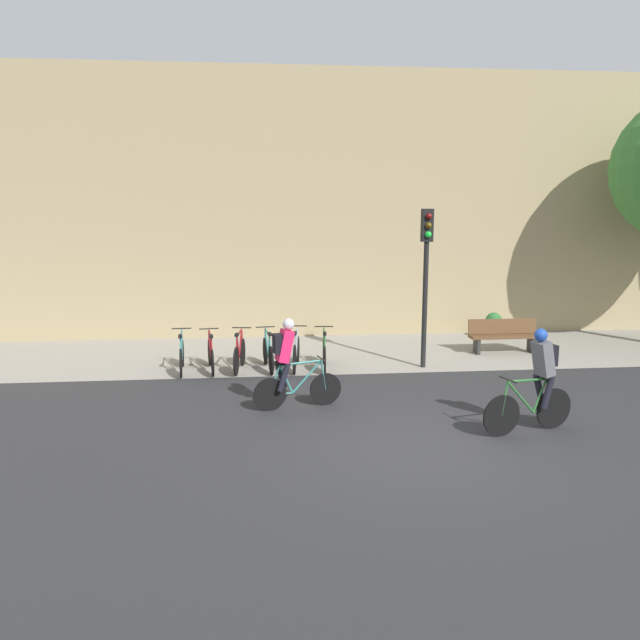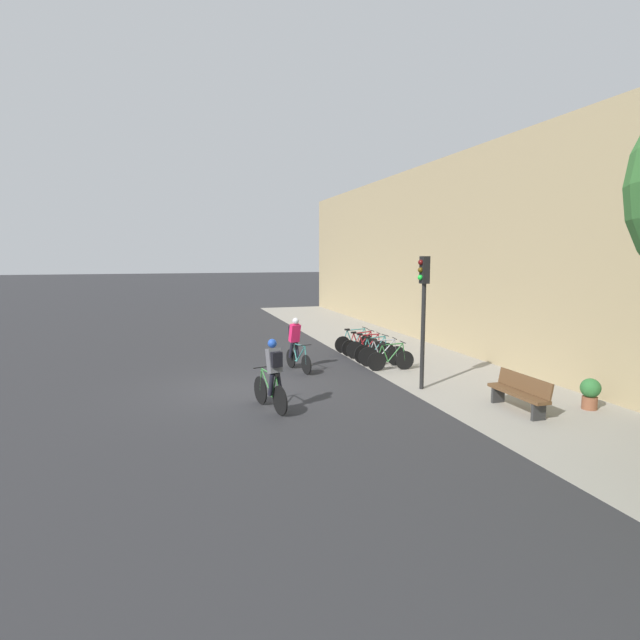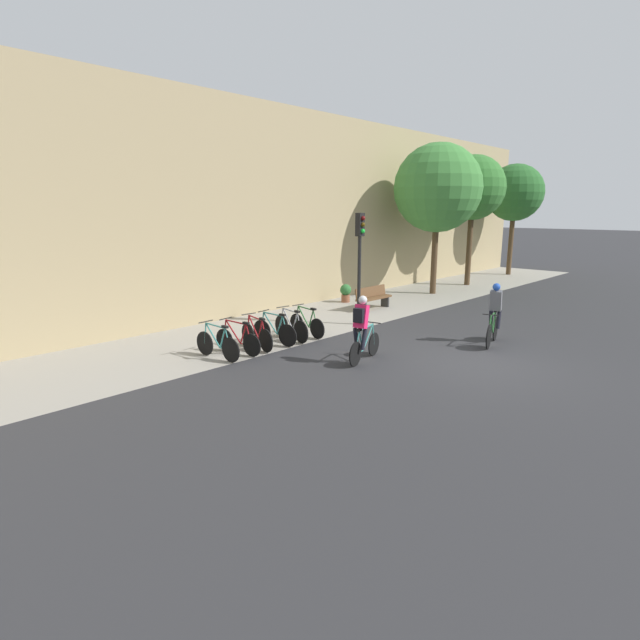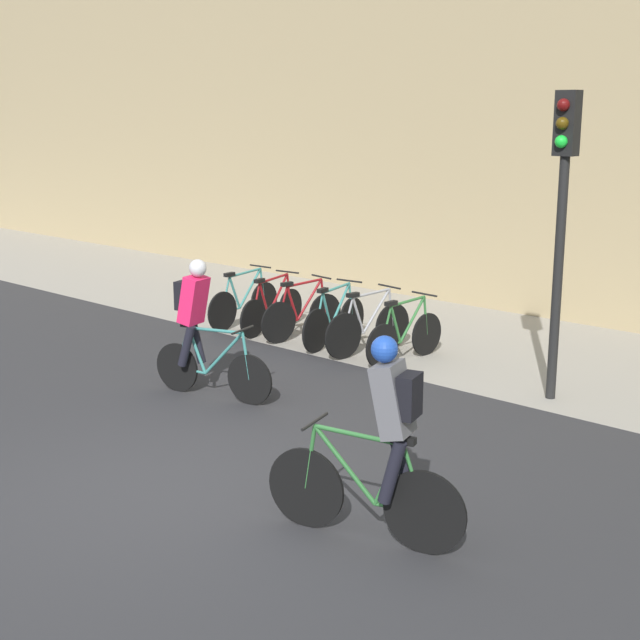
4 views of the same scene
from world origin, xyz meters
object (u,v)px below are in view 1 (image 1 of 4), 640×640
(cyclist_pink, at_px, (288,361))
(parked_bike_2, at_px, (239,354))
(cyclist_grey, at_px, (538,378))
(potted_plant, at_px, (493,324))
(traffic_light_pole, at_px, (426,259))
(parked_bike_5, at_px, (324,352))
(bench, at_px, (504,335))
(parked_bike_0, at_px, (182,355))
(parked_bike_4, at_px, (296,352))
(parked_bike_1, at_px, (211,355))
(parked_bike_3, at_px, (268,353))

(cyclist_pink, bearing_deg, parked_bike_2, 108.64)
(cyclist_grey, height_order, potted_plant, cyclist_grey)
(cyclist_grey, relative_size, traffic_light_pole, 0.48)
(parked_bike_5, distance_m, bench, 5.05)
(parked_bike_0, bearing_deg, parked_bike_2, 0.05)
(parked_bike_2, bearing_deg, parked_bike_4, -0.01)
(cyclist_grey, distance_m, bench, 6.06)
(cyclist_grey, xyz_separation_m, parked_bike_2, (-5.20, 4.63, -0.55))
(traffic_light_pole, bearing_deg, parked_bike_2, 178.01)
(traffic_light_pole, bearing_deg, bench, 27.50)
(cyclist_grey, distance_m, parked_bike_1, 7.49)
(parked_bike_3, bearing_deg, parked_bike_2, 179.97)
(parked_bike_2, bearing_deg, bench, 9.51)
(cyclist_pink, xyz_separation_m, bench, (5.92, 4.16, -0.47))
(parked_bike_1, height_order, parked_bike_3, parked_bike_3)
(cyclist_pink, xyz_separation_m, parked_bike_2, (-1.01, 3.00, -0.55))
(parked_bike_3, bearing_deg, traffic_light_pole, -2.35)
(bench, bearing_deg, traffic_light_pole, -152.50)
(potted_plant, bearing_deg, cyclist_pink, -136.82)
(parked_bike_1, distance_m, traffic_light_pole, 5.54)
(parked_bike_1, xyz_separation_m, parked_bike_2, (0.67, 0.00, 0.01))
(cyclist_grey, bearing_deg, traffic_light_pole, 99.98)
(cyclist_pink, relative_size, parked_bike_2, 1.10)
(parked_bike_4, bearing_deg, cyclist_grey, -50.23)
(cyclist_grey, relative_size, parked_bike_1, 1.09)
(parked_bike_5, bearing_deg, cyclist_grey, -55.52)
(parked_bike_2, height_order, traffic_light_pole, traffic_light_pole)
(traffic_light_pole, bearing_deg, potted_plant, 46.54)
(parked_bike_1, bearing_deg, cyclist_grey, -38.26)
(cyclist_pink, bearing_deg, parked_bike_4, 83.65)
(traffic_light_pole, bearing_deg, parked_bike_0, 178.48)
(parked_bike_2, relative_size, potted_plant, 2.06)
(cyclist_grey, bearing_deg, parked_bike_4, 129.77)
(parked_bike_1, height_order, parked_bike_2, parked_bike_2)
(cyclist_pink, xyz_separation_m, traffic_light_pole, (3.40, 2.85, 1.66))
(parked_bike_3, xyz_separation_m, traffic_light_pole, (3.73, -0.15, 2.21))
(cyclist_pink, xyz_separation_m, parked_bike_4, (0.33, 3.00, -0.54))
(parked_bike_3, bearing_deg, parked_bike_0, -179.98)
(cyclist_grey, xyz_separation_m, parked_bike_5, (-3.18, 4.63, -0.56))
(parked_bike_3, distance_m, traffic_light_pole, 4.34)
(cyclist_pink, relative_size, bench, 0.95)
(parked_bike_5, bearing_deg, cyclist_pink, -108.56)
(parked_bike_4, bearing_deg, cyclist_pink, -96.35)
(parked_bike_3, height_order, potted_plant, parked_bike_3)
(parked_bike_5, height_order, potted_plant, parked_bike_5)
(parked_bike_0, relative_size, bench, 0.92)
(parked_bike_0, distance_m, parked_bike_4, 2.69)
(cyclist_pink, relative_size, cyclist_grey, 0.98)
(parked_bike_3, relative_size, traffic_light_pole, 0.44)
(bench, bearing_deg, parked_bike_2, -170.49)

